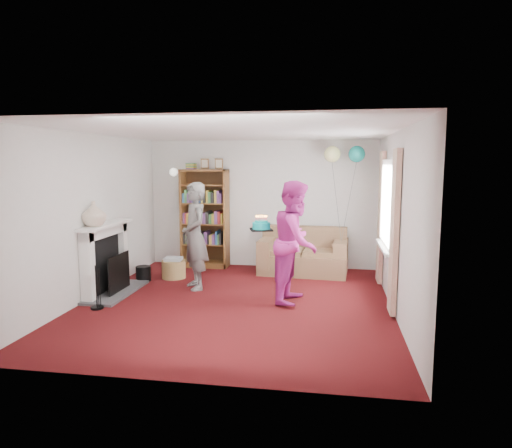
% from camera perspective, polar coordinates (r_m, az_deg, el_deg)
% --- Properties ---
extents(ground, '(5.00, 5.00, 0.00)m').
position_cam_1_polar(ground, '(6.87, -2.52, -9.83)').
color(ground, '#330708').
rests_on(ground, ground).
extents(wall_back, '(4.50, 0.02, 2.50)m').
position_cam_1_polar(wall_back, '(9.06, 0.65, 2.52)').
color(wall_back, silver).
rests_on(wall_back, ground).
extents(wall_left, '(0.02, 5.00, 2.50)m').
position_cam_1_polar(wall_left, '(7.40, -19.99, 0.88)').
color(wall_left, silver).
rests_on(wall_left, ground).
extents(wall_right, '(0.02, 5.00, 2.50)m').
position_cam_1_polar(wall_right, '(6.53, 17.22, 0.15)').
color(wall_right, silver).
rests_on(wall_right, ground).
extents(ceiling, '(4.50, 5.00, 0.01)m').
position_cam_1_polar(ceiling, '(6.57, -2.65, 11.50)').
color(ceiling, white).
rests_on(ceiling, wall_back).
extents(fireplace, '(0.55, 1.80, 1.12)m').
position_cam_1_polar(fireplace, '(7.60, -17.89, -4.49)').
color(fireplace, '#3F3F42').
rests_on(fireplace, ground).
extents(window_bay, '(0.14, 2.02, 2.20)m').
position_cam_1_polar(window_bay, '(7.12, 16.10, 0.41)').
color(window_bay, white).
rests_on(window_bay, ground).
extents(wall_sconce, '(0.16, 0.23, 0.16)m').
position_cam_1_polar(wall_sconce, '(9.31, -10.27, 6.42)').
color(wall_sconce, gold).
rests_on(wall_sconce, ground).
extents(bookcase, '(0.92, 0.42, 2.15)m').
position_cam_1_polar(bookcase, '(9.12, -6.36, 0.60)').
color(bookcase, '#472B14').
rests_on(bookcase, ground).
extents(sofa, '(1.61, 0.85, 0.85)m').
position_cam_1_polar(sofa, '(8.67, 5.96, -3.95)').
color(sofa, brown).
rests_on(sofa, ground).
extents(wicker_basket, '(0.43, 0.43, 0.38)m').
position_cam_1_polar(wicker_basket, '(8.39, -10.25, -5.49)').
color(wicker_basket, '#987C47').
rests_on(wicker_basket, ground).
extents(person_striped, '(0.70, 0.77, 1.75)m').
position_cam_1_polar(person_striped, '(7.51, -7.65, -1.49)').
color(person_striped, black).
rests_on(person_striped, ground).
extents(person_magenta, '(0.82, 0.98, 1.81)m').
position_cam_1_polar(person_magenta, '(6.78, 4.99, -2.22)').
color(person_magenta, '#AA227A').
rests_on(person_magenta, ground).
extents(birthday_cake, '(0.33, 0.33, 0.22)m').
position_cam_1_polar(birthday_cake, '(6.96, 0.67, -0.23)').
color(birthday_cake, black).
rests_on(birthday_cake, ground).
extents(balloons, '(0.74, 0.50, 1.72)m').
position_cam_1_polar(balloons, '(8.56, 10.99, 8.57)').
color(balloons, '#3F3F3F').
rests_on(balloons, ground).
extents(mantel_vase, '(0.43, 0.43, 0.37)m').
position_cam_1_polar(mantel_vase, '(7.19, -19.62, 1.22)').
color(mantel_vase, beige).
rests_on(mantel_vase, fireplace).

